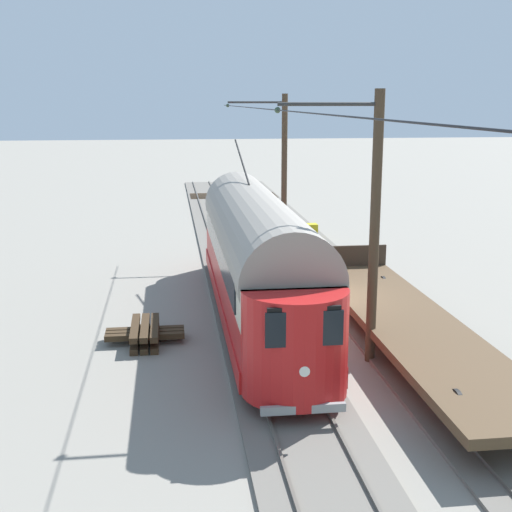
{
  "coord_description": "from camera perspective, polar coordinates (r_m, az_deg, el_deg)",
  "views": [
    {
      "loc": [
        4.87,
        21.17,
        7.27
      ],
      "look_at": [
        2.07,
        -0.78,
        2.2
      ],
      "focal_mm": 47.98,
      "sensor_mm": 36.0,
      "label": 1
    }
  ],
  "objects": [
    {
      "name": "catenary_pole_mid_near",
      "position": [
        18.92,
        9.66,
        2.6
      ],
      "size": [
        2.93,
        0.28,
        7.56
      ],
      "color": "#423323",
      "rests_on": "ground"
    },
    {
      "name": "overhead_wire_run",
      "position": [
        18.76,
        1.66,
        12.12
      ],
      "size": [
        2.73,
        33.68,
        0.18
      ],
      "color": "black",
      "rests_on": "ground"
    },
    {
      "name": "catenary_pole_foreground",
      "position": [
        33.27,
        2.24,
        7.15
      ],
      "size": [
        2.93,
        0.28,
        7.56
      ],
      "color": "#423323",
      "rests_on": "ground"
    },
    {
      "name": "ground_plane",
      "position": [
        22.9,
        5.41,
        -5.67
      ],
      "size": [
        220.0,
        220.0,
        0.0
      ],
      "primitive_type": "plane",
      "color": "gray"
    },
    {
      "name": "track_adjacent_siding",
      "position": [
        22.84,
        0.23,
        -5.53
      ],
      "size": [
        2.8,
        80.0,
        0.18
      ],
      "color": "#666059",
      "rests_on": "ground"
    },
    {
      "name": "spare_tie_stack",
      "position": [
        21.39,
        -9.23,
        -6.38
      ],
      "size": [
        2.4,
        2.4,
        0.54
      ],
      "color": "#382819",
      "rests_on": "ground"
    },
    {
      "name": "track_streetcar_siding",
      "position": [
        23.69,
        10.07,
        -5.05
      ],
      "size": [
        2.8,
        80.0,
        0.18
      ],
      "color": "#666059",
      "rests_on": "ground"
    },
    {
      "name": "track_end_bumper",
      "position": [
        36.62,
        3.72,
        2.05
      ],
      "size": [
        1.8,
        0.6,
        0.8
      ],
      "primitive_type": "cube",
      "color": "#B2A519",
      "rests_on": "ground"
    },
    {
      "name": "flatcar_adjacent",
      "position": [
        20.69,
        12.66,
        -5.48
      ],
      "size": [
        2.8,
        14.07,
        1.6
      ],
      "color": "brown",
      "rests_on": "ground"
    },
    {
      "name": "vintage_streetcar",
      "position": [
        22.73,
        0.07,
        0.15
      ],
      "size": [
        2.65,
        16.44,
        5.47
      ],
      "color": "red",
      "rests_on": "ground"
    }
  ]
}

